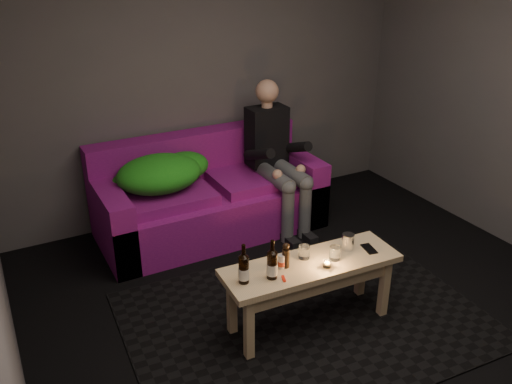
{
  "coord_description": "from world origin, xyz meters",
  "views": [
    {
      "loc": [
        -1.95,
        -2.31,
        2.41
      ],
      "look_at": [
        -0.1,
        1.14,
        0.62
      ],
      "focal_mm": 38.0,
      "sensor_mm": 36.0,
      "label": 1
    }
  ],
  "objects_px": {
    "beer_bottle_a": "(244,269)",
    "beer_bottle_b": "(272,264)",
    "sofa": "(208,198)",
    "coffee_table": "(311,274)",
    "steel_cup": "(348,242)",
    "person": "(275,154)"
  },
  "relations": [
    {
      "from": "person",
      "to": "beer_bottle_b",
      "type": "relative_size",
      "value": 4.93
    },
    {
      "from": "sofa",
      "to": "beer_bottle_a",
      "type": "height_order",
      "value": "sofa"
    },
    {
      "from": "steel_cup",
      "to": "sofa",
      "type": "bearing_deg",
      "value": 102.98
    },
    {
      "from": "sofa",
      "to": "coffee_table",
      "type": "relative_size",
      "value": 1.61
    },
    {
      "from": "person",
      "to": "steel_cup",
      "type": "bearing_deg",
      "value": -99.71
    },
    {
      "from": "beer_bottle_b",
      "to": "steel_cup",
      "type": "height_order",
      "value": "beer_bottle_b"
    },
    {
      "from": "beer_bottle_a",
      "to": "beer_bottle_b",
      "type": "relative_size",
      "value": 0.99
    },
    {
      "from": "person",
      "to": "beer_bottle_a",
      "type": "distance_m",
      "value": 1.78
    },
    {
      "from": "person",
      "to": "steel_cup",
      "type": "distance_m",
      "value": 1.44
    },
    {
      "from": "beer_bottle_a",
      "to": "beer_bottle_b",
      "type": "height_order",
      "value": "beer_bottle_b"
    },
    {
      "from": "beer_bottle_b",
      "to": "steel_cup",
      "type": "xyz_separation_m",
      "value": [
        0.63,
        0.06,
        -0.04
      ]
    },
    {
      "from": "coffee_table",
      "to": "steel_cup",
      "type": "height_order",
      "value": "steel_cup"
    },
    {
      "from": "beer_bottle_b",
      "to": "steel_cup",
      "type": "distance_m",
      "value": 0.64
    },
    {
      "from": "sofa",
      "to": "beer_bottle_b",
      "type": "xyz_separation_m",
      "value": [
        -0.27,
        -1.64,
        0.29
      ]
    },
    {
      "from": "person",
      "to": "beer_bottle_a",
      "type": "relative_size",
      "value": 4.97
    },
    {
      "from": "sofa",
      "to": "person",
      "type": "relative_size",
      "value": 1.5
    },
    {
      "from": "sofa",
      "to": "beer_bottle_b",
      "type": "height_order",
      "value": "sofa"
    },
    {
      "from": "sofa",
      "to": "steel_cup",
      "type": "distance_m",
      "value": 1.64
    },
    {
      "from": "coffee_table",
      "to": "sofa",
      "type": "bearing_deg",
      "value": 91.79
    },
    {
      "from": "coffee_table",
      "to": "steel_cup",
      "type": "distance_m",
      "value": 0.35
    },
    {
      "from": "beer_bottle_a",
      "to": "person",
      "type": "bearing_deg",
      "value": 53.73
    },
    {
      "from": "sofa",
      "to": "beer_bottle_a",
      "type": "relative_size",
      "value": 7.44
    }
  ]
}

